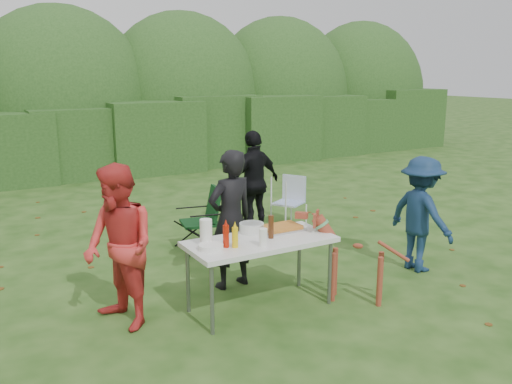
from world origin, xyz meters
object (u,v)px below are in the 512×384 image
folding_table (260,244)px  child (421,214)px  ketchup_bottle (226,236)px  person_black_puffy (254,182)px  person_red_jacket (119,247)px  lawn_chair (289,201)px  beer_bottle (271,227)px  camping_chair (200,219)px  mustard_bottle (235,237)px  paper_towel_roll (206,232)px  dog (357,259)px  person_cook (231,219)px

folding_table → child: size_ratio=1.07×
child → ketchup_bottle: size_ratio=6.40×
ketchup_bottle → person_black_puffy: bearing=54.6°
person_red_jacket → person_black_puffy: size_ratio=1.02×
lawn_chair → beer_bottle: (-1.85, -2.46, 0.47)m
camping_chair → beer_bottle: bearing=98.1°
folding_table → mustard_bottle: 0.38m
folding_table → lawn_chair: size_ratio=1.93×
folding_table → person_red_jacket: person_red_jacket is taller
ketchup_bottle → paper_towel_roll: (-0.14, 0.16, 0.02)m
lawn_chair → beer_bottle: 3.11m
ketchup_bottle → lawn_chair: bearing=46.3°
camping_chair → paper_towel_roll: 2.10m
child → ketchup_bottle: child is taller
person_red_jacket → ketchup_bottle: person_red_jacket is taller
lawn_chair → dog: bearing=40.4°
child → paper_towel_roll: 2.81m
child → lawn_chair: (-0.28, 2.46, -0.32)m
lawn_chair → mustard_bottle: 3.45m
person_black_puffy → mustard_bottle: size_ratio=7.75×
person_black_puffy → folding_table: bearing=49.5°
person_cook → paper_towel_roll: (-0.56, -0.56, 0.09)m
folding_table → paper_towel_roll: (-0.55, 0.11, 0.18)m
person_cook → person_black_puffy: (1.27, 1.67, -0.01)m
camping_chair → paper_towel_roll: (-0.78, -1.90, 0.43)m
ketchup_bottle → paper_towel_roll: size_ratio=0.85×
person_cook → ketchup_bottle: person_cook is taller
person_cook → camping_chair: person_cook is taller
person_cook → person_red_jacket: bearing=6.7°
person_red_jacket → lawn_chair: 3.95m
mustard_bottle → child: bearing=1.6°
person_red_jacket → child: 3.61m
person_red_jacket → ketchup_bottle: size_ratio=7.16×
camping_chair → mustard_bottle: 2.22m
mustard_bottle → beer_bottle: beer_bottle is taller
child → beer_bottle: size_ratio=5.87×
person_red_jacket → ketchup_bottle: bearing=54.0°
dog → ketchup_bottle: ketchup_bottle is taller
folding_table → person_black_puffy: person_black_puffy is taller
lawn_chair → person_red_jacket: bearing=2.4°
folding_table → dog: bearing=-19.8°
dog → lawn_chair: (0.98, 2.79, -0.07)m
person_red_jacket → mustard_bottle: person_red_jacket is taller
person_red_jacket → beer_bottle: 1.50m
folding_table → mustard_bottle: size_ratio=7.50×
beer_bottle → child: bearing=-0.1°
mustard_bottle → lawn_chair: bearing=47.7°
lawn_chair → ketchup_bottle: bearing=16.0°
folding_table → camping_chair: size_ratio=1.72×
dog → ketchup_bottle: 1.48m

